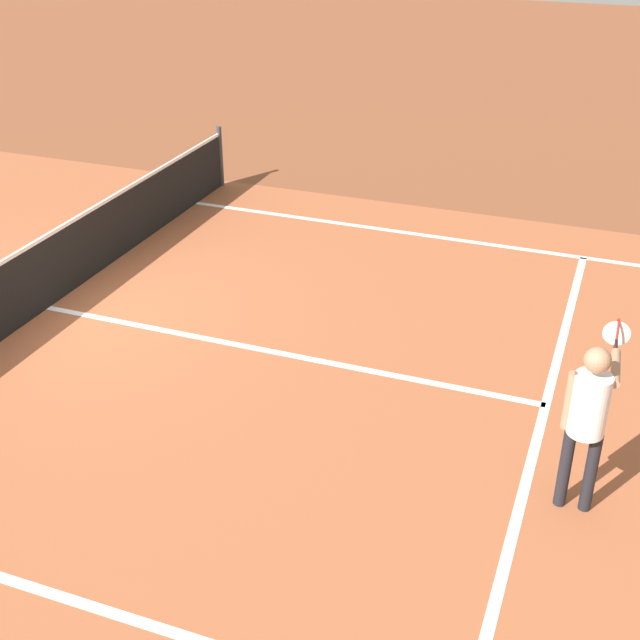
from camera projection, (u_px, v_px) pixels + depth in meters
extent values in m
plane|color=brown|center=(48.00, 308.00, 11.14)|extent=(60.00, 60.00, 0.00)
cube|color=#9E5433|center=(48.00, 308.00, 11.14)|extent=(10.62, 24.40, 0.00)
cube|color=white|center=(552.00, 253.00, 12.67)|extent=(0.10, 11.89, 0.01)
cube|color=white|center=(546.00, 405.00, 9.15)|extent=(8.22, 0.10, 0.01)
cube|color=white|center=(272.00, 352.00, 10.14)|extent=(0.10, 6.40, 0.01)
cylinder|color=#33383D|center=(220.00, 156.00, 15.06)|extent=(0.09, 0.09, 1.07)
cube|color=black|center=(43.00, 276.00, 10.92)|extent=(10.16, 0.02, 0.91)
cube|color=white|center=(37.00, 242.00, 10.69)|extent=(10.16, 0.03, 0.05)
cylinder|color=black|center=(565.00, 468.00, 7.57)|extent=(0.11, 0.11, 0.82)
cylinder|color=black|center=(591.00, 472.00, 7.51)|extent=(0.11, 0.11, 0.82)
cylinder|color=white|center=(589.00, 405.00, 7.21)|extent=(0.32, 0.32, 0.57)
sphere|color=#A87A5B|center=(598.00, 360.00, 7.00)|extent=(0.23, 0.23, 0.23)
cylinder|color=#A87A5B|center=(569.00, 400.00, 7.25)|extent=(0.08, 0.08, 0.56)
cylinder|color=#A87A5B|center=(616.00, 368.00, 7.28)|extent=(0.56, 0.11, 0.08)
cylinder|color=black|center=(616.00, 346.00, 7.60)|extent=(0.22, 0.04, 0.03)
torus|color=red|center=(617.00, 333.00, 7.81)|extent=(0.28, 0.04, 0.28)
cylinder|color=silver|center=(617.00, 333.00, 7.81)|extent=(0.02, 0.25, 0.25)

